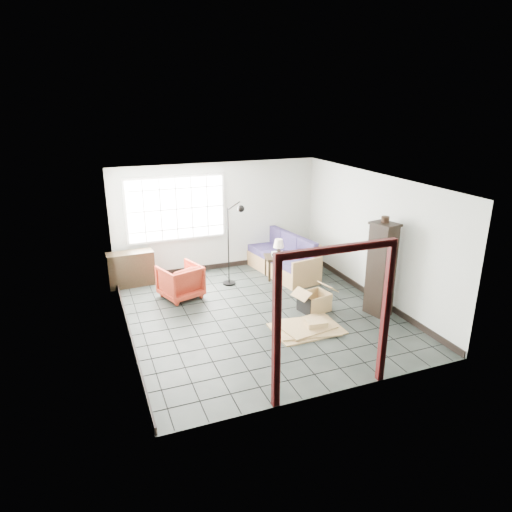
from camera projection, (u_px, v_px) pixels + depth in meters
name	position (u px, v px, depth m)	size (l,w,h in m)	color
ground	(260.00, 313.00, 8.94)	(5.50, 5.50, 0.00)	black
room_shell	(260.00, 231.00, 8.42)	(5.02, 5.52, 2.61)	#B9BFB7
window_panel	(176.00, 209.00, 10.45)	(2.32, 0.08, 1.52)	silver
doorway_trim	(335.00, 304.00, 6.11)	(1.80, 0.08, 2.20)	#3E0E0E
futon_sofa	(283.00, 259.00, 10.96)	(1.15, 2.25, 0.95)	#946943
armchair	(180.00, 280.00, 9.55)	(0.77, 0.72, 0.79)	maroon
side_table	(276.00, 260.00, 10.59)	(0.57, 0.57, 0.54)	black
table_lamp	(279.00, 244.00, 10.52)	(0.29, 0.29, 0.39)	black
projector	(278.00, 254.00, 10.51)	(0.31, 0.26, 0.10)	silver
floor_lamp	(235.00, 241.00, 10.07)	(0.55, 0.35, 1.89)	black
console_shelf	(131.00, 269.00, 10.18)	(1.02, 0.43, 0.78)	black
tall_shelf	(381.00, 269.00, 8.65)	(0.48, 0.57, 1.83)	black
pot	(385.00, 219.00, 8.39)	(0.16, 0.16, 0.11)	black
open_box	(314.00, 302.00, 9.02)	(0.96, 0.61, 0.50)	#9A774A
cardboard_pile	(308.00, 327.00, 8.30)	(1.25, 0.99, 0.18)	#9A774A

